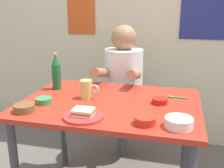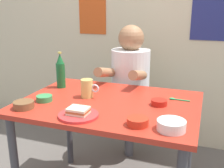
% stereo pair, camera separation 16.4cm
% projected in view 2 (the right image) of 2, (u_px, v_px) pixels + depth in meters
% --- Properties ---
extents(wall_back, '(4.40, 0.09, 2.60)m').
position_uv_depth(wall_back, '(149.00, 7.00, 2.48)').
color(wall_back, beige).
rests_on(wall_back, ground).
extents(dining_table, '(1.10, 0.80, 0.74)m').
position_uv_depth(dining_table, '(109.00, 115.00, 1.71)').
color(dining_table, '#B72D1E').
rests_on(dining_table, ground).
extents(stool, '(0.34, 0.34, 0.45)m').
position_uv_depth(stool, '(130.00, 119.00, 2.38)').
color(stool, '#4C4C51').
rests_on(stool, ground).
extents(person_seated, '(0.33, 0.56, 0.72)m').
position_uv_depth(person_seated, '(130.00, 74.00, 2.25)').
color(person_seated, white).
rests_on(person_seated, stool).
extents(plate_orange, '(0.22, 0.22, 0.01)m').
position_uv_depth(plate_orange, '(78.00, 115.00, 1.46)').
color(plate_orange, red).
rests_on(plate_orange, dining_table).
extents(sandwich, '(0.11, 0.09, 0.04)m').
position_uv_depth(sandwich, '(78.00, 111.00, 1.45)').
color(sandwich, beige).
rests_on(sandwich, plate_orange).
extents(beer_mug, '(0.13, 0.08, 0.12)m').
position_uv_depth(beer_mug, '(87.00, 88.00, 1.75)').
color(beer_mug, '#D1BC66').
rests_on(beer_mug, dining_table).
extents(beer_bottle, '(0.06, 0.06, 0.26)m').
position_uv_depth(beer_bottle, '(61.00, 72.00, 1.94)').
color(beer_bottle, '#19602D').
rests_on(beer_bottle, dining_table).
extents(sauce_bowl_chili, '(0.11, 0.11, 0.04)m').
position_uv_depth(sauce_bowl_chili, '(138.00, 121.00, 1.35)').
color(sauce_bowl_chili, red).
rests_on(sauce_bowl_chili, dining_table).
extents(sambal_bowl_red, '(0.10, 0.10, 0.03)m').
position_uv_depth(sambal_bowl_red, '(159.00, 102.00, 1.62)').
color(sambal_bowl_red, '#B21E14').
rests_on(sambal_bowl_red, dining_table).
extents(condiment_bowl_brown, '(0.12, 0.12, 0.04)m').
position_uv_depth(condiment_bowl_brown, '(24.00, 104.00, 1.57)').
color(condiment_bowl_brown, brown).
rests_on(condiment_bowl_brown, dining_table).
extents(rice_bowl_white, '(0.14, 0.14, 0.05)m').
position_uv_depth(rice_bowl_white, '(171.00, 125.00, 1.29)').
color(rice_bowl_white, silver).
rests_on(rice_bowl_white, dining_table).
extents(dip_bowl_green, '(0.10, 0.10, 0.03)m').
position_uv_depth(dip_bowl_green, '(44.00, 98.00, 1.69)').
color(dip_bowl_green, '#388C4C').
rests_on(dip_bowl_green, dining_table).
extents(spoon, '(0.13, 0.02, 0.01)m').
position_uv_depth(spoon, '(176.00, 99.00, 1.71)').
color(spoon, '#26A559').
rests_on(spoon, dining_table).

